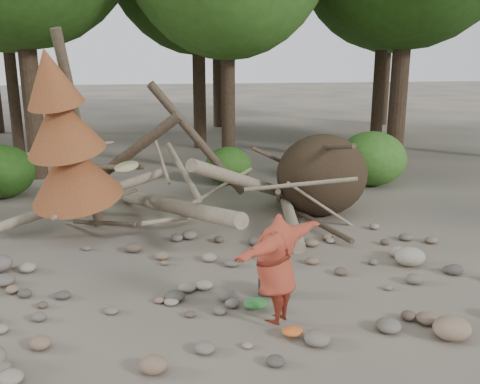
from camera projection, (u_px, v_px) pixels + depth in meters
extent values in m
plane|color=#514C44|center=(245.00, 300.00, 8.59)|extent=(120.00, 120.00, 0.00)
ellipsoid|color=#332619|center=(322.00, 175.00, 12.84)|extent=(2.20, 1.87, 1.98)
cylinder|color=gray|center=(173.00, 206.00, 11.83)|extent=(2.61, 5.11, 1.08)
cylinder|color=gray|center=(249.00, 183.00, 12.49)|extent=(3.18, 3.71, 1.90)
cylinder|color=brown|center=(118.00, 162.00, 12.29)|extent=(3.08, 1.91, 2.49)
cylinder|color=gray|center=(289.00, 212.00, 12.08)|extent=(1.13, 4.98, 0.43)
cylinder|color=brown|center=(199.00, 142.00, 12.67)|extent=(2.39, 1.03, 2.89)
cylinder|color=gray|center=(81.00, 200.00, 11.78)|extent=(3.71, 0.86, 1.20)
cylinder|color=#4C3F30|center=(103.00, 223.00, 11.48)|extent=(1.52, 1.70, 0.49)
cylinder|color=gray|center=(222.00, 186.00, 12.62)|extent=(1.57, 0.85, 0.69)
cylinder|color=#4C3F30|center=(284.00, 163.00, 13.23)|extent=(1.92, 1.25, 1.10)
cylinder|color=gray|center=(162.00, 160.00, 12.04)|extent=(0.37, 1.42, 0.85)
cylinder|color=#4C3F30|center=(318.00, 223.00, 11.94)|extent=(0.79, 2.54, 0.12)
cylinder|color=gray|center=(183.00, 218.00, 11.31)|extent=(1.78, 1.11, 0.29)
cylinder|color=#4C3F30|center=(79.00, 134.00, 11.22)|extent=(0.67, 1.13, 4.35)
cone|color=brown|center=(72.00, 169.00, 11.08)|extent=(2.06, 2.13, 1.86)
cone|color=brown|center=(61.00, 123.00, 10.61)|extent=(1.71, 1.78, 1.65)
cone|color=brown|center=(50.00, 77.00, 10.19)|extent=(1.23, 1.30, 1.41)
cylinder|color=#38281C|center=(25.00, 30.00, 15.77)|extent=(0.56, 0.56, 8.96)
cylinder|color=#38281C|center=(228.00, 61.00, 16.62)|extent=(0.44, 0.44, 7.14)
cylinder|color=#38281C|center=(404.00, 25.00, 17.80)|extent=(0.60, 0.60, 9.45)
cylinder|color=#38281C|center=(9.00, 54.00, 19.54)|extent=(0.42, 0.42, 7.56)
cylinder|color=#38281C|center=(198.00, 41.00, 21.14)|extent=(0.52, 0.52, 8.54)
cylinder|color=#38281C|center=(382.00, 47.00, 21.94)|extent=(0.50, 0.50, 8.12)
cylinder|color=#38281C|center=(218.00, 41.00, 27.36)|extent=(0.54, 0.54, 8.75)
cylinder|color=#38281C|center=(387.00, 51.00, 28.35)|extent=(0.46, 0.46, 7.84)
ellipsoid|color=#224A13|center=(1.00, 172.00, 14.45)|extent=(1.80, 1.80, 1.44)
ellipsoid|color=#2D5E1B|center=(228.00, 165.00, 16.02)|extent=(1.40, 1.40, 1.12)
ellipsoid|color=#386F22|center=(372.00, 158.00, 15.83)|extent=(2.00, 2.00, 1.60)
imported|color=maroon|center=(276.00, 268.00, 7.56)|extent=(1.84, 1.76, 1.63)
cylinder|color=#8C8658|center=(126.00, 167.00, 6.32)|extent=(0.32, 0.32, 0.12)
cube|color=black|center=(271.00, 287.00, 8.72)|extent=(0.48, 0.37, 0.28)
ellipsoid|color=#29682C|center=(256.00, 306.00, 8.22)|extent=(0.39, 0.32, 0.15)
ellipsoid|color=#C35821|center=(292.00, 334.00, 7.43)|extent=(0.30, 0.25, 0.11)
ellipsoid|color=#866D54|center=(452.00, 328.00, 7.39)|extent=(0.53, 0.48, 0.32)
ellipsoid|color=gray|center=(410.00, 257.00, 9.94)|extent=(0.57, 0.51, 0.34)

